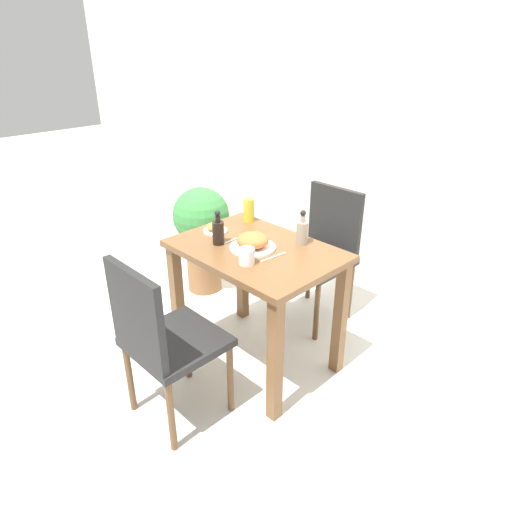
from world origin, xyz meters
TOP-DOWN VIEW (x-y plane):
  - ground_plane at (0.00, 0.00)m, footprint 16.00×16.00m
  - wall_back at (0.00, 1.22)m, footprint 8.00×0.05m
  - dining_table at (0.00, 0.00)m, footprint 0.89×0.63m
  - chair_near at (0.03, -0.65)m, footprint 0.42×0.42m
  - chair_far at (-0.05, 0.67)m, footprint 0.42×0.42m
  - food_plate at (-0.01, -0.02)m, footprint 0.25×0.25m
  - side_plate at (-0.32, -0.02)m, footprint 0.14×0.14m
  - drink_cup at (0.10, -0.17)m, footprint 0.08×0.08m
  - juice_glass at (-0.31, 0.24)m, footprint 0.07×0.07m
  - sauce_bottle at (-0.18, -0.11)m, footprint 0.06×0.06m
  - condiment_bottle at (0.14, 0.21)m, footprint 0.06×0.06m
  - fork_utensil at (-0.16, -0.02)m, footprint 0.01×0.17m
  - spoon_utensil at (0.15, -0.02)m, footprint 0.02×0.17m
  - potted_plant_left at (-0.88, 0.32)m, footprint 0.41×0.41m

SIDE VIEW (x-z plane):
  - ground_plane at x=0.00m, z-range 0.00..0.00m
  - chair_near at x=0.03m, z-range 0.06..0.95m
  - chair_far at x=-0.05m, z-range 0.06..0.95m
  - potted_plant_left at x=-0.88m, z-range 0.10..0.90m
  - dining_table at x=0.00m, z-range 0.23..0.96m
  - fork_utensil at x=-0.16m, z-range 0.74..0.74m
  - spoon_utensil at x=0.15m, z-range 0.74..0.74m
  - side_plate at x=-0.32m, z-range 0.73..0.79m
  - food_plate at x=-0.01m, z-range 0.73..0.82m
  - drink_cup at x=0.10m, z-range 0.74..0.82m
  - juice_glass at x=-0.31m, z-range 0.74..0.88m
  - sauce_bottle at x=-0.18m, z-range 0.71..0.91m
  - condiment_bottle at x=0.14m, z-range 0.71..0.91m
  - wall_back at x=0.00m, z-range 0.00..2.60m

